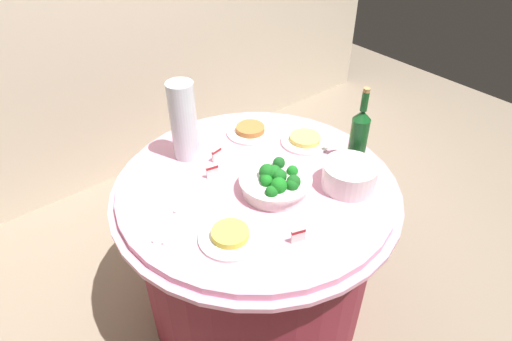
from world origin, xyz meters
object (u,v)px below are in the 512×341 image
Objects in this scene: wine_bottle at (359,134)px; food_plate_peanuts at (250,131)px; label_placard_mid at (212,171)px; label_placard_rear at (217,154)px; decorative_fruit_vase at (184,126)px; label_placard_front at (298,235)px; plate_stack at (349,176)px; food_plate_noodles at (305,140)px; food_plate_fried_egg at (230,236)px; broccoli_bowl at (276,182)px; serving_tongs at (167,225)px.

wine_bottle is 1.53× the size of food_plate_peanuts.
label_placard_mid is 1.00× the size of label_placard_rear.
decorative_fruit_vase reaches higher than label_placard_front.
decorative_fruit_vase reaches higher than label_placard_mid.
plate_stack is at bearing -147.99° from wine_bottle.
decorative_fruit_vase is at bearing 138.18° from wine_bottle.
plate_stack is 0.56m from label_placard_rear.
decorative_fruit_vase is at bearing 174.19° from food_plate_peanuts.
food_plate_peanuts reaches higher than food_plate_noodles.
label_placard_front is at bearing -95.75° from label_placard_rear.
label_placard_rear is at bearing 60.89° from food_plate_fried_egg.
food_plate_noodles is 0.67m from food_plate_fried_egg.
label_placard_mid is (-0.14, 0.23, -0.01)m from broccoli_bowl.
serving_tongs is at bearing -130.99° from decorative_fruit_vase.
label_placard_mid is (0.15, 0.32, 0.02)m from food_plate_fried_egg.
label_placard_mid reaches higher than food_plate_noodles.
food_plate_noodles is at bearing -6.64° from label_placard_mid.
label_placard_mid is at bearing 92.90° from label_placard_front.
serving_tongs is at bearing -173.94° from food_plate_noodles.
broccoli_bowl reaches higher than label_placard_mid.
food_plate_noodles is (0.33, 0.17, -0.03)m from broccoli_bowl.
food_plate_fried_egg is at bearing 138.11° from label_placard_front.
decorative_fruit_vase reaches higher than food_plate_fried_egg.
label_placard_rear is (0.08, -0.11, -0.12)m from decorative_fruit_vase.
label_placard_rear is (-0.30, 0.47, -0.02)m from plate_stack.
broccoli_bowl is 0.41m from wine_bottle.
serving_tongs is at bearing 126.14° from food_plate_fried_egg.
label_placard_front is at bearing -115.01° from broccoli_bowl.
label_placard_rear reaches higher than food_plate_noodles.
wine_bottle is 0.84m from serving_tongs.
food_plate_noodles is at bearing 75.62° from plate_stack.
plate_stack is at bearing -44.96° from label_placard_mid.
food_plate_peanuts is (0.18, 0.39, -0.03)m from broccoli_bowl.
broccoli_bowl is 0.27m from label_placard_front.
plate_stack reaches higher than label_placard_rear.
serving_tongs is 0.75m from food_plate_noodles.
plate_stack is at bearing 14.77° from label_placard_front.
serving_tongs is (-0.42, 0.10, -0.04)m from broccoli_bowl.
food_plate_fried_egg is 0.35m from label_placard_mid.
food_plate_peanuts is 4.00× the size of label_placard_rear.
label_placard_rear is at bearing -53.48° from decorative_fruit_vase.
label_placard_rear is (-0.38, 0.14, 0.02)m from food_plate_noodles.
serving_tongs is at bearing 159.63° from plate_stack.
wine_bottle is 0.55m from label_placard_front.
plate_stack is at bearing -20.37° from serving_tongs.
food_plate_fried_egg is at bearing -119.11° from label_placard_rear.
decorative_fruit_vase is at bearing 126.52° from label_placard_rear.
label_placard_rear reaches higher than food_plate_peanuts.
decorative_fruit_vase is 6.18× the size of label_placard_mid.
plate_stack is 0.71m from serving_tongs.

